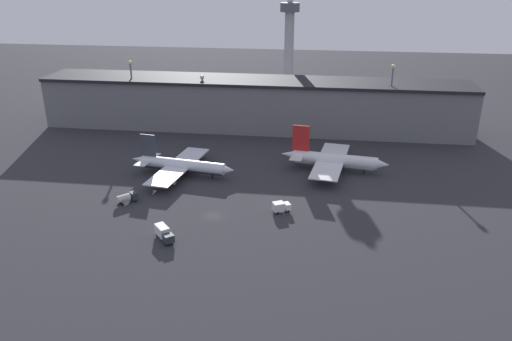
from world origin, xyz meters
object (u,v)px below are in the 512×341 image
at_px(service_vehicle_0, 164,233).
at_px(control_tower, 289,45).
at_px(airplane_1, 333,160).
at_px(service_vehicle_2, 281,207).
at_px(airplane_0, 181,165).
at_px(service_vehicle_1, 127,198).

relative_size(service_vehicle_0, control_tower, 0.14).
bearing_deg(service_vehicle_0, airplane_1, 100.24).
bearing_deg(service_vehicle_2, service_vehicle_0, -173.45).
height_order(airplane_0, service_vehicle_1, airplane_0).
distance_m(service_vehicle_0, service_vehicle_1, 25.57).
bearing_deg(service_vehicle_1, control_tower, 26.03).
bearing_deg(service_vehicle_2, control_tower, 65.64).
distance_m(airplane_0, airplane_1, 50.82).
bearing_deg(control_tower, service_vehicle_0, -98.84).
xyz_separation_m(airplane_1, service_vehicle_0, (-42.62, -52.43, -1.84)).
height_order(airplane_1, control_tower, control_tower).
distance_m(service_vehicle_1, control_tower, 125.00).
xyz_separation_m(airplane_0, service_vehicle_1, (-10.06, -22.72, -1.72)).
xyz_separation_m(airplane_0, service_vehicle_0, (7.06, -41.72, -1.51)).
distance_m(airplane_1, control_tower, 88.95).
relative_size(airplane_0, service_vehicle_1, 6.17).
bearing_deg(service_vehicle_2, airplane_0, 119.24).
bearing_deg(airplane_0, control_tower, 81.50).
distance_m(airplane_0, service_vehicle_0, 42.34).
bearing_deg(control_tower, service_vehicle_2, -86.57).
height_order(airplane_0, service_vehicle_0, airplane_0).
bearing_deg(service_vehicle_1, airplane_0, 20.35).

